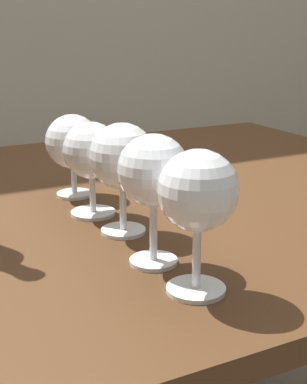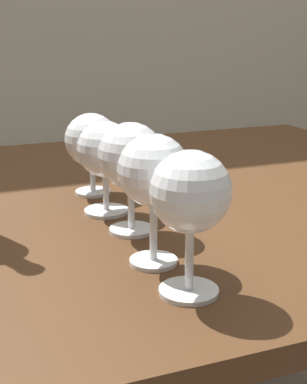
{
  "view_description": "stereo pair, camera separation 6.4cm",
  "coord_description": "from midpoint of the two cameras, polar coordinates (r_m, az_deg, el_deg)",
  "views": [
    {
      "loc": [
        -0.32,
        -0.8,
        0.97
      ],
      "look_at": [
        -0.03,
        -0.26,
        0.79
      ],
      "focal_mm": 53.58,
      "sensor_mm": 36.0,
      "label": 1
    },
    {
      "loc": [
        -0.26,
        -0.83,
        0.97
      ],
      "look_at": [
        -0.03,
        -0.26,
        0.79
      ],
      "focal_mm": 53.58,
      "sensor_mm": 36.0,
      "label": 2
    }
  ],
  "objects": [
    {
      "name": "wine_glass_empty",
      "position": [
        0.81,
        -8.47,
        3.84
      ],
      "size": [
        0.08,
        0.08,
        0.14
      ],
      "color": "white",
      "rests_on": "dining_table"
    },
    {
      "name": "dining_table",
      "position": [
        0.93,
        -7.48,
        -5.63
      ],
      "size": [
        1.28,
        0.93,
        0.7
      ],
      "color": "#472B16",
      "rests_on": "ground_plane"
    },
    {
      "name": "wine_glass_chardonnay",
      "position": [
        0.56,
        1.24,
        -0.15
      ],
      "size": [
        0.08,
        0.08,
        0.15
      ],
      "color": "white",
      "rests_on": "dining_table"
    },
    {
      "name": "wine_glass_port",
      "position": [
        0.74,
        -5.63,
        3.25
      ],
      "size": [
        0.09,
        0.09,
        0.15
      ],
      "color": "white",
      "rests_on": "dining_table"
    },
    {
      "name": "wine_glass_cabernet",
      "position": [
        0.91,
        -10.08,
        4.79
      ],
      "size": [
        0.09,
        0.09,
        0.13
      ],
      "color": "white",
      "rests_on": "dining_table"
    },
    {
      "name": "wine_glass_pinot",
      "position": [
        0.63,
        -2.89,
        1.91
      ],
      "size": [
        0.08,
        0.08,
        0.15
      ],
      "color": "white",
      "rests_on": "dining_table"
    }
  ]
}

